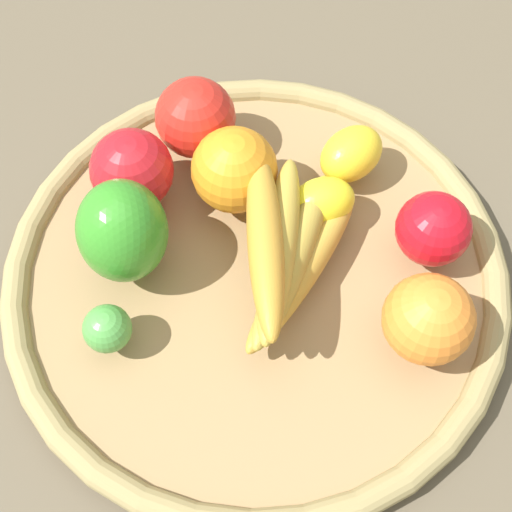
{
  "coord_description": "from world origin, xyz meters",
  "views": [
    {
      "loc": [
        0.18,
        -0.25,
        0.61
      ],
      "look_at": [
        0.0,
        0.0,
        0.05
      ],
      "focal_mm": 50.3,
      "sensor_mm": 36.0,
      "label": 1
    }
  ],
  "objects_px": {
    "lemon_0": "(351,154)",
    "apple_0": "(433,229)",
    "lemon_1": "(322,202)",
    "bell_pepper": "(122,231)",
    "lime_0": "(107,329)",
    "orange_0": "(234,170)",
    "orange_1": "(428,319)",
    "apple_1": "(195,118)",
    "banana_bunch": "(286,253)",
    "apple_2": "(135,167)"
  },
  "relations": [
    {
      "from": "banana_bunch",
      "to": "lemon_0",
      "type": "bearing_deg",
      "value": 95.35
    },
    {
      "from": "lemon_0",
      "to": "orange_1",
      "type": "distance_m",
      "value": 0.19
    },
    {
      "from": "apple_0",
      "to": "orange_1",
      "type": "relative_size",
      "value": 0.88
    },
    {
      "from": "bell_pepper",
      "to": "apple_1",
      "type": "distance_m",
      "value": 0.14
    },
    {
      "from": "lemon_0",
      "to": "orange_1",
      "type": "xyz_separation_m",
      "value": [
        0.14,
        -0.12,
        0.01
      ]
    },
    {
      "from": "lemon_1",
      "to": "banana_bunch",
      "type": "bearing_deg",
      "value": -85.02
    },
    {
      "from": "banana_bunch",
      "to": "apple_2",
      "type": "bearing_deg",
      "value": -178.3
    },
    {
      "from": "lemon_0",
      "to": "apple_0",
      "type": "height_order",
      "value": "apple_0"
    },
    {
      "from": "banana_bunch",
      "to": "orange_0",
      "type": "height_order",
      "value": "orange_0"
    },
    {
      "from": "apple_2",
      "to": "lemon_1",
      "type": "bearing_deg",
      "value": 25.47
    },
    {
      "from": "banana_bunch",
      "to": "orange_1",
      "type": "xyz_separation_m",
      "value": [
        0.13,
        0.01,
        0.0
      ]
    },
    {
      "from": "banana_bunch",
      "to": "orange_0",
      "type": "distance_m",
      "value": 0.1
    },
    {
      "from": "banana_bunch",
      "to": "apple_1",
      "type": "distance_m",
      "value": 0.17
    },
    {
      "from": "lemon_0",
      "to": "apple_2",
      "type": "relative_size",
      "value": 0.87
    },
    {
      "from": "lemon_1",
      "to": "banana_bunch",
      "type": "distance_m",
      "value": 0.07
    },
    {
      "from": "apple_2",
      "to": "apple_0",
      "type": "bearing_deg",
      "value": 21.58
    },
    {
      "from": "bell_pepper",
      "to": "lime_0",
      "type": "xyz_separation_m",
      "value": [
        0.04,
        -0.07,
        -0.03
      ]
    },
    {
      "from": "lemon_1",
      "to": "apple_1",
      "type": "bearing_deg",
      "value": 179.01
    },
    {
      "from": "orange_0",
      "to": "apple_0",
      "type": "bearing_deg",
      "value": 16.39
    },
    {
      "from": "orange_0",
      "to": "apple_2",
      "type": "bearing_deg",
      "value": -147.84
    },
    {
      "from": "apple_0",
      "to": "lime_0",
      "type": "relative_size",
      "value": 1.62
    },
    {
      "from": "orange_0",
      "to": "apple_1",
      "type": "bearing_deg",
      "value": 156.7
    },
    {
      "from": "orange_1",
      "to": "apple_1",
      "type": "relative_size",
      "value": 0.98
    },
    {
      "from": "banana_bunch",
      "to": "apple_2",
      "type": "height_order",
      "value": "apple_2"
    },
    {
      "from": "orange_1",
      "to": "banana_bunch",
      "type": "bearing_deg",
      "value": -173.7
    },
    {
      "from": "lemon_0",
      "to": "bell_pepper",
      "type": "xyz_separation_m",
      "value": [
        -0.11,
        -0.2,
        0.02
      ]
    },
    {
      "from": "orange_1",
      "to": "apple_1",
      "type": "height_order",
      "value": "apple_1"
    },
    {
      "from": "bell_pepper",
      "to": "orange_1",
      "type": "xyz_separation_m",
      "value": [
        0.25,
        0.08,
        -0.01
      ]
    },
    {
      "from": "lemon_1",
      "to": "apple_2",
      "type": "xyz_separation_m",
      "value": [
        -0.16,
        -0.07,
        0.02
      ]
    },
    {
      "from": "lemon_1",
      "to": "bell_pepper",
      "type": "bearing_deg",
      "value": -130.18
    },
    {
      "from": "lemon_0",
      "to": "lemon_1",
      "type": "bearing_deg",
      "value": -84.23
    },
    {
      "from": "banana_bunch",
      "to": "bell_pepper",
      "type": "distance_m",
      "value": 0.14
    },
    {
      "from": "banana_bunch",
      "to": "lime_0",
      "type": "distance_m",
      "value": 0.16
    },
    {
      "from": "bell_pepper",
      "to": "apple_2",
      "type": "bearing_deg",
      "value": 175.46
    },
    {
      "from": "lemon_1",
      "to": "lemon_0",
      "type": "relative_size",
      "value": 0.93
    },
    {
      "from": "banana_bunch",
      "to": "apple_0",
      "type": "relative_size",
      "value": 2.8
    },
    {
      "from": "orange_0",
      "to": "apple_2",
      "type": "height_order",
      "value": "orange_0"
    },
    {
      "from": "apple_1",
      "to": "apple_0",
      "type": "bearing_deg",
      "value": 5.52
    },
    {
      "from": "apple_2",
      "to": "orange_1",
      "type": "bearing_deg",
      "value": 3.75
    },
    {
      "from": "apple_2",
      "to": "lime_0",
      "type": "bearing_deg",
      "value": -59.92
    },
    {
      "from": "lemon_1",
      "to": "apple_1",
      "type": "xyz_separation_m",
      "value": [
        -0.15,
        0.0,
        0.02
      ]
    },
    {
      "from": "lemon_0",
      "to": "orange_1",
      "type": "bearing_deg",
      "value": -39.35
    },
    {
      "from": "bell_pepper",
      "to": "apple_1",
      "type": "height_order",
      "value": "bell_pepper"
    },
    {
      "from": "banana_bunch",
      "to": "orange_0",
      "type": "xyz_separation_m",
      "value": [
        -0.09,
        0.04,
        0.0
      ]
    },
    {
      "from": "apple_0",
      "to": "orange_0",
      "type": "bearing_deg",
      "value": -163.61
    },
    {
      "from": "lemon_0",
      "to": "orange_1",
      "type": "relative_size",
      "value": 0.88
    },
    {
      "from": "apple_0",
      "to": "orange_1",
      "type": "xyz_separation_m",
      "value": [
        0.04,
        -0.08,
        0.0
      ]
    },
    {
      "from": "orange_0",
      "to": "orange_1",
      "type": "height_order",
      "value": "orange_0"
    },
    {
      "from": "lemon_0",
      "to": "bell_pepper",
      "type": "relative_size",
      "value": 0.69
    },
    {
      "from": "lemon_1",
      "to": "apple_0",
      "type": "bearing_deg",
      "value": 14.91
    }
  ]
}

